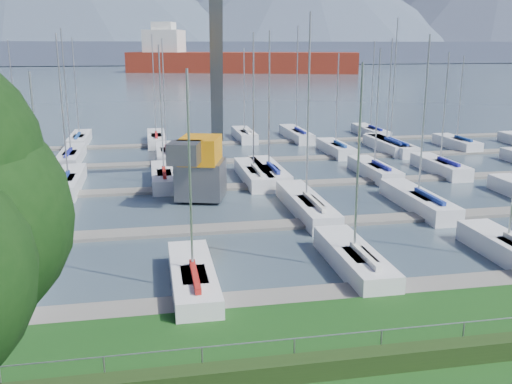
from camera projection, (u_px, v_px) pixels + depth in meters
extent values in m
cube|color=#40505D|center=(158.00, 68.00, 266.32)|extent=(800.00, 540.00, 0.20)
cube|color=#203513|center=(327.00, 365.00, 18.43)|extent=(80.00, 0.70, 0.70)
cylinder|color=gray|center=(324.00, 336.00, 18.60)|extent=(80.00, 0.04, 0.04)
cube|color=#475068|center=(155.00, 52.00, 331.30)|extent=(900.00, 80.00, 12.00)
cube|color=slate|center=(282.00, 298.00, 24.67)|extent=(90.00, 1.60, 0.25)
cube|color=slate|center=(244.00, 227.00, 34.18)|extent=(90.00, 1.60, 0.25)
cube|color=gray|center=(222.00, 188.00, 43.69)|extent=(90.00, 1.60, 0.25)
cube|color=slate|center=(208.00, 162.00, 53.20)|extent=(90.00, 1.60, 0.25)
cube|color=gray|center=(199.00, 144.00, 62.71)|extent=(90.00, 1.60, 0.25)
cube|color=#5D5E65|center=(201.00, 179.00, 40.26)|extent=(3.96, 3.96, 2.60)
cube|color=orange|center=(200.00, 150.00, 39.73)|extent=(3.44, 3.99, 1.80)
cube|color=#53565A|center=(216.00, 18.00, 42.08)|extent=(2.19, 11.26, 19.89)
cube|color=#505257|center=(185.00, 153.00, 37.57)|extent=(2.53, 2.67, 1.40)
cube|color=maroon|center=(243.00, 65.00, 224.44)|extent=(90.80, 44.65, 10.00)
cube|color=silver|center=(164.00, 46.00, 226.36)|extent=(17.62, 17.62, 12.00)
cube|color=silver|center=(164.00, 27.00, 224.60)|extent=(10.07, 10.07, 4.00)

